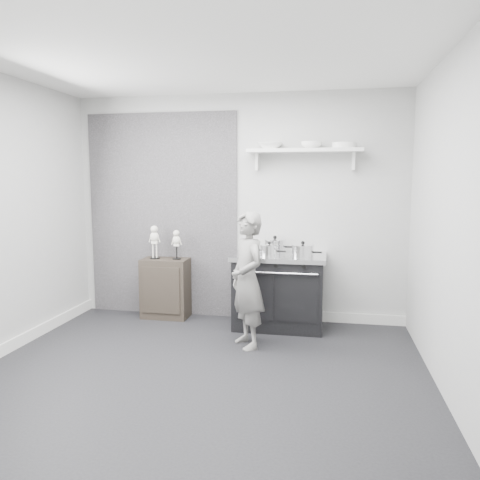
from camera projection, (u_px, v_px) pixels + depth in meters
The scene contains 15 objects.
ground at pixel (198, 375), 4.07m from camera, with size 4.00×4.00×0.00m, color black.
room_shell at pixel (191, 186), 4.02m from camera, with size 4.02×3.62×2.71m.
wall_shelf at pixel (304, 151), 5.30m from camera, with size 1.30×0.26×0.24m.
stove at pixel (279, 291), 5.35m from camera, with size 1.06×0.66×0.85m.
side_cabinet at pixel (166, 288), 5.75m from camera, with size 0.56×0.33×0.73m, color black.
child at pixel (247, 280), 4.70m from camera, with size 0.50×0.33×1.38m, color slate.
pot_front_left at pixel (250, 249), 5.28m from camera, with size 0.29×0.20×0.17m.
pot_back_left at pixel (275, 246), 5.43m from camera, with size 0.34×0.25×0.20m.
pot_front_right at pixel (303, 251), 5.07m from camera, with size 0.33×0.24×0.19m.
pot_front_center at pixel (269, 250), 5.18m from camera, with size 0.29×0.20×0.16m.
skeleton_full at pixel (154, 240), 5.70m from camera, with size 0.13×0.08×0.47m, color silver, non-canonical shape.
skeleton_torso at pixel (177, 243), 5.65m from camera, with size 0.11×0.07×0.41m, color silver, non-canonical shape.
bowl_large at pixel (270, 146), 5.36m from camera, with size 0.29×0.29×0.07m, color white.
bowl_small at pixel (311, 145), 5.27m from camera, with size 0.24×0.24×0.08m, color white.
plate_stack at pixel (344, 145), 5.21m from camera, with size 0.27×0.27×0.06m, color white.
Camera 1 is at (1.08, -3.75, 1.69)m, focal length 35.00 mm.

